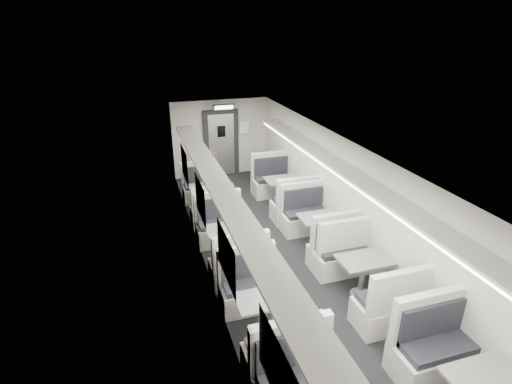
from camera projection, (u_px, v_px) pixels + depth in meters
room at (293, 223)px, 7.27m from camera, size 3.24×12.24×2.64m
booth_left_a at (206, 198)px, 10.33m from camera, size 0.99×2.01×1.07m
booth_left_b at (229, 244)px, 8.17m from camera, size 1.06×2.15×1.15m
booth_left_c at (264, 317)px, 6.17m from camera, size 1.02×2.07×1.11m
booth_right_a at (283, 192)px, 10.58m from camera, size 1.12×2.26×1.21m
booth_right_b at (319, 232)px, 8.64m from camera, size 1.07×2.17×1.16m
booth_right_c at (362, 277)px, 7.10m from camera, size 1.08×2.20×1.17m
passenger at (213, 186)px, 9.77m from camera, size 0.74×0.60×1.75m
window_a at (185, 164)px, 9.79m from camera, size 0.02×1.18×0.84m
window_b at (200, 199)px, 7.86m from camera, size 0.02×1.18×0.84m
window_c at (226, 257)px, 5.93m from camera, size 0.02×1.18×0.84m
window_d at (277, 371)px, 4.00m from camera, size 0.02×1.18×0.84m
luggage_rack_left at (230, 202)px, 6.39m from camera, size 0.46×10.40×0.09m
luggage_rack_right at (366, 185)px, 7.07m from camera, size 0.46×10.40×0.09m
vestibule_door at (221, 144)px, 12.54m from camera, size 1.10×0.13×2.10m
exit_sign at (224, 107)px, 11.62m from camera, size 0.62×0.12×0.16m
wall_notice at (244, 128)px, 12.55m from camera, size 0.32×0.02×0.40m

